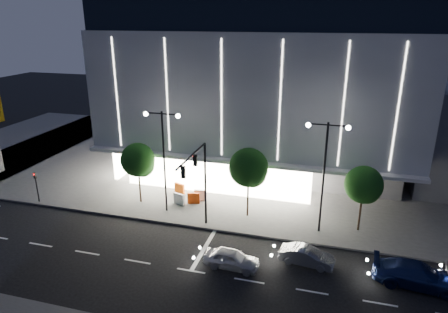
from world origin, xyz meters
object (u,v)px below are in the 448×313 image
at_px(street_lamp_west, 163,147).
at_px(car_lead, 232,259).
at_px(ped_signal_far, 36,184).
at_px(barrier_d, 200,195).
at_px(street_lamp_east, 325,162).
at_px(barrier_c, 194,198).
at_px(barrier_a, 180,188).
at_px(barrier_b, 179,199).
at_px(tree_mid, 249,170).
at_px(car_third, 417,275).
at_px(tree_right, 364,187).
at_px(traffic_mast, 199,174).
at_px(car_second, 307,256).
at_px(tree_left, 138,162).

relative_size(street_lamp_west, car_lead, 2.35).
distance_m(ped_signal_far, barrier_d, 14.81).
distance_m(street_lamp_east, car_lead, 9.92).
distance_m(street_lamp_east, ped_signal_far, 25.37).
bearing_deg(barrier_c, barrier_a, 124.98).
bearing_deg(barrier_b, tree_mid, 13.71).
bearing_deg(car_lead, barrier_a, 40.93).
height_order(street_lamp_west, barrier_a, street_lamp_west).
xyz_separation_m(car_third, barrier_a, (-19.52, 8.68, -0.12)).
relative_size(street_lamp_east, barrier_d, 8.18).
bearing_deg(ped_signal_far, tree_mid, 7.55).
relative_size(ped_signal_far, barrier_a, 2.73).
distance_m(street_lamp_west, tree_right, 16.19).
bearing_deg(street_lamp_west, barrier_d, 52.46).
bearing_deg(traffic_mast, street_lamp_east, 16.48).
relative_size(traffic_mast, car_lead, 1.85).
bearing_deg(car_lead, barrier_c, 37.69).
xyz_separation_m(tree_mid, barrier_c, (-5.23, 0.93, -3.68)).
relative_size(traffic_mast, tree_mid, 1.15).
bearing_deg(barrier_b, barrier_d, 57.68).
distance_m(barrier_a, barrier_d, 2.51).
height_order(traffic_mast, barrier_b, traffic_mast).
distance_m(tree_mid, barrier_d, 6.37).
height_order(tree_mid, car_second, tree_mid).
bearing_deg(car_lead, tree_right, -46.10).
distance_m(tree_right, barrier_b, 15.79).
distance_m(street_lamp_west, car_second, 14.27).
height_order(car_lead, barrier_b, car_lead).
xyz_separation_m(ped_signal_far, car_lead, (19.51, -4.83, -1.23)).
height_order(traffic_mast, street_lamp_west, street_lamp_west).
relative_size(street_lamp_east, barrier_b, 8.18).
bearing_deg(tree_right, street_lamp_east, -161.37).
bearing_deg(barrier_d, street_lamp_east, -24.16).
bearing_deg(tree_mid, barrier_a, 160.23).
distance_m(street_lamp_west, barrier_b, 5.54).
height_order(traffic_mast, tree_right, traffic_mast).
relative_size(car_second, barrier_b, 3.40).
bearing_deg(car_lead, street_lamp_east, -37.83).
relative_size(car_third, barrier_c, 4.81).
bearing_deg(barrier_a, car_lead, -31.03).
height_order(ped_signal_far, barrier_c, ped_signal_far).
bearing_deg(car_lead, street_lamp_west, 52.94).
relative_size(barrier_a, barrier_b, 1.00).
bearing_deg(street_lamp_west, tree_right, 3.64).
bearing_deg(barrier_b, tree_left, -154.94).
bearing_deg(tree_left, barrier_c, 11.09).
distance_m(street_lamp_east, barrier_d, 12.41).
height_order(street_lamp_east, ped_signal_far, street_lamp_east).
relative_size(car_lead, barrier_b, 3.48).
bearing_deg(tree_right, car_second, -122.81).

